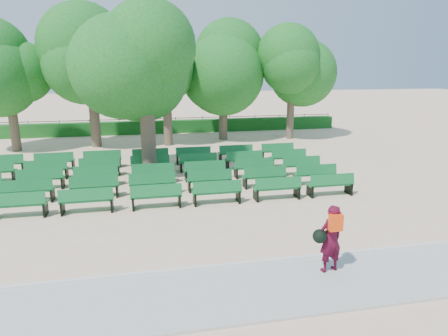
{
  "coord_description": "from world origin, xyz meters",
  "views": [
    {
      "loc": [
        -1.5,
        -14.74,
        4.71
      ],
      "look_at": [
        1.38,
        -1.0,
        1.1
      ],
      "focal_mm": 32.0,
      "sensor_mm": 36.0,
      "label": 1
    }
  ],
  "objects": [
    {
      "name": "fence",
      "position": [
        0.0,
        14.4,
        0.0
      ],
      "size": [
        26.0,
        0.1,
        1.02
      ],
      "primitive_type": null,
      "color": "black",
      "rests_on": "ground"
    },
    {
      "name": "hedge",
      "position": [
        0.0,
        14.0,
        0.45
      ],
      "size": [
        26.0,
        0.7,
        0.9
      ],
      "primitive_type": "cube",
      "color": "#175A1C",
      "rests_on": "ground"
    },
    {
      "name": "tree_among",
      "position": [
        -1.22,
        2.09,
        4.58
      ],
      "size": [
        4.64,
        4.64,
        6.71
      ],
      "color": "brown",
      "rests_on": "ground"
    },
    {
      "name": "paving",
      "position": [
        0.0,
        -7.4,
        0.03
      ],
      "size": [
        30.0,
        2.2,
        0.06
      ],
      "primitive_type": "cube",
      "color": "#AFB0AB",
      "rests_on": "ground"
    },
    {
      "name": "person",
      "position": [
        2.6,
        -6.99,
        0.89
      ],
      "size": [
        0.79,
        0.51,
        1.61
      ],
      "rotation": [
        0.0,
        0.0,
        3.34
      ],
      "color": "#45091E",
      "rests_on": "ground"
    },
    {
      "name": "ground",
      "position": [
        0.0,
        0.0,
        0.0
      ],
      "size": [
        120.0,
        120.0,
        0.0
      ],
      "primitive_type": "plane",
      "color": "beige"
    },
    {
      "name": "bench_array",
      "position": [
        -1.16,
        1.41,
        0.09
      ],
      "size": [
        1.75,
        0.66,
        1.08
      ],
      "rotation": [
        0.0,
        0.0,
        0.08
      ],
      "color": "#12682E",
      "rests_on": "ground"
    },
    {
      "name": "tree_line",
      "position": [
        0.0,
        10.0,
        0.0
      ],
      "size": [
        21.8,
        6.8,
        7.04
      ],
      "primitive_type": null,
      "color": "#1C6B21",
      "rests_on": "ground"
    },
    {
      "name": "curb",
      "position": [
        0.0,
        -6.25,
        0.05
      ],
      "size": [
        30.0,
        0.12,
        0.1
      ],
      "primitive_type": "cube",
      "color": "silver",
      "rests_on": "ground"
    }
  ]
}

